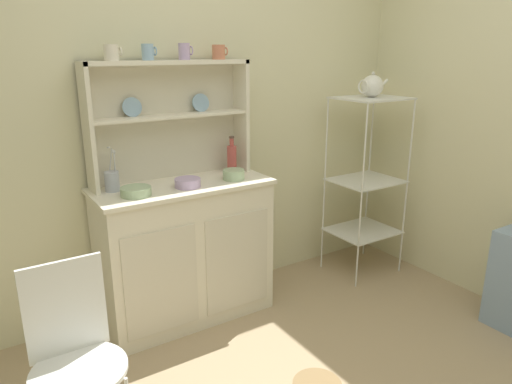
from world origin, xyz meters
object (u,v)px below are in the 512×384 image
hutch_shelf_unit (168,111)px  cup_cream_0 (112,52)px  jam_bottle (232,158)px  hutch_cabinet (186,250)px  bowl_mixing_large (136,191)px  utensil_jar (112,181)px  bakers_rack (366,169)px  wire_chair (74,348)px  porcelain_teapot (372,86)px

hutch_shelf_unit → cup_cream_0: (-0.31, -0.04, 0.33)m
jam_bottle → hutch_cabinet: bearing=-167.3°
bowl_mixing_large → utensil_jar: bearing=117.8°
bakers_rack → wire_chair: size_ratio=1.53×
bowl_mixing_large → hutch_shelf_unit: bearing=38.1°
utensil_jar → jam_bottle: bearing=0.6°
utensil_jar → hutch_cabinet: bearing=-11.6°
utensil_jar → porcelain_teapot: (1.76, -0.19, 0.45)m
cup_cream_0 → jam_bottle: size_ratio=0.40×
hutch_shelf_unit → jam_bottle: 0.50m
hutch_shelf_unit → utensil_jar: bearing=-167.4°
hutch_cabinet → bakers_rack: bakers_rack is taller
cup_cream_0 → jam_bottle: (0.69, -0.04, -0.64)m
wire_chair → bowl_mixing_large: bowl_mixing_large is taller
wire_chair → cup_cream_0: size_ratio=9.28×
bowl_mixing_large → utensil_jar: 0.18m
bakers_rack → porcelain_teapot: (-0.00, 0.00, 0.59)m
hutch_cabinet → bowl_mixing_large: size_ratio=6.33×
cup_cream_0 → utensil_jar: bearing=-148.0°
hutch_cabinet → wire_chair: bearing=-136.8°
cup_cream_0 → hutch_shelf_unit: bearing=7.5°
hutch_cabinet → hutch_shelf_unit: (0.00, 0.16, 0.82)m
hutch_shelf_unit → wire_chair: bearing=-131.3°
bowl_mixing_large → utensil_jar: utensil_jar is taller
hutch_shelf_unit → wire_chair: (-0.81, -0.93, -0.75)m
bakers_rack → jam_bottle: (-1.00, 0.20, 0.17)m
hutch_shelf_unit → porcelain_teapot: 1.41m
bakers_rack → bowl_mixing_large: size_ratio=7.91×
hutch_cabinet → utensil_jar: utensil_jar is taller
cup_cream_0 → hutch_cabinet: bearing=-21.4°
bakers_rack → wire_chair: 2.31m
cup_cream_0 → utensil_jar: 0.68m
hutch_cabinet → wire_chair: (-0.81, -0.76, 0.07)m
wire_chair → jam_bottle: 1.53m
utensil_jar → bakers_rack: bearing=-6.3°
hutch_shelf_unit → wire_chair: 1.44m
hutch_cabinet → wire_chair: 1.12m
hutch_shelf_unit → hutch_cabinet: bearing=-90.0°
hutch_shelf_unit → bowl_mixing_large: (-0.30, -0.24, -0.38)m
utensil_jar → hutch_shelf_unit: bearing=12.6°
hutch_cabinet → porcelain_teapot: porcelain_teapot is taller
jam_bottle → utensil_jar: size_ratio=0.94×
wire_chair → jam_bottle: (1.20, 0.85, 0.44)m
porcelain_teapot → bakers_rack: bearing=-0.0°
hutch_shelf_unit → jam_bottle: hutch_shelf_unit is taller
jam_bottle → porcelain_teapot: porcelain_teapot is taller
porcelain_teapot → utensil_jar: bearing=173.7°
wire_chair → bowl_mixing_large: bearing=59.4°
hutch_shelf_unit → porcelain_teapot: (1.38, -0.28, 0.11)m
bowl_mixing_large → bakers_rack: bearing=-1.4°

